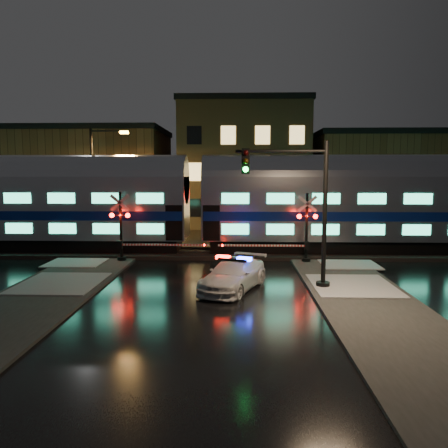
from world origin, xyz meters
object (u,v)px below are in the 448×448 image
at_px(police_car, 234,275).
at_px(crossing_signal_right, 300,235).
at_px(crossing_signal_left, 127,234).
at_px(streetlight, 96,178).
at_px(traffic_light, 301,212).

bearing_deg(police_car, crossing_signal_right, 79.09).
distance_m(crossing_signal_left, streetlight, 8.30).
bearing_deg(traffic_light, crossing_signal_right, 91.65).
bearing_deg(crossing_signal_left, crossing_signal_right, -0.01).
relative_size(police_car, crossing_signal_left, 0.86).
relative_size(traffic_light, streetlight, 0.78).
distance_m(police_car, traffic_light, 3.99).
bearing_deg(traffic_light, police_car, -167.30).
distance_m(traffic_light, streetlight, 17.74).
height_order(police_car, traffic_light, traffic_light).
height_order(police_car, crossing_signal_left, crossing_signal_left).
bearing_deg(crossing_signal_left, traffic_light, -31.58).
bearing_deg(police_car, traffic_light, 25.08).
xyz_separation_m(police_car, crossing_signal_right, (3.66, 5.67, 0.97)).
height_order(crossing_signal_right, streetlight, streetlight).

